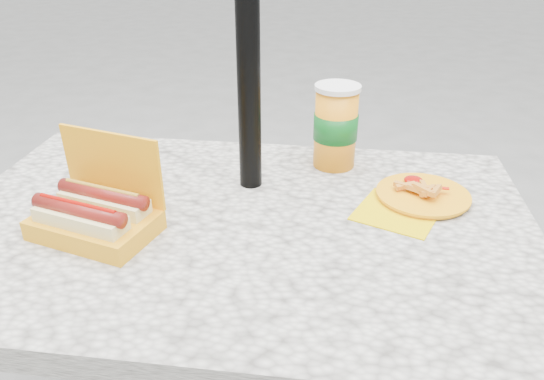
# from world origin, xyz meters

# --- Properties ---
(picnic_table) EXTENTS (1.20, 0.80, 0.75)m
(picnic_table) POSITION_xyz_m (0.00, 0.00, 0.64)
(picnic_table) COLOR beige
(picnic_table) RESTS_ON ground
(umbrella_pole) EXTENTS (0.05, 0.05, 2.20)m
(umbrella_pole) POSITION_xyz_m (0.00, 0.16, 1.10)
(umbrella_pole) COLOR black
(umbrella_pole) RESTS_ON ground
(hotdog_box) EXTENTS (0.26, 0.20, 0.19)m
(hotdog_box) POSITION_xyz_m (-0.26, -0.09, 0.79)
(hotdog_box) COLOR orange
(hotdog_box) RESTS_ON picnic_table
(fries_plate) EXTENTS (0.26, 0.27, 0.04)m
(fries_plate) POSITION_xyz_m (0.38, 0.13, 0.76)
(fries_plate) COLOR #E5BE00
(fries_plate) RESTS_ON picnic_table
(soda_cup) EXTENTS (0.11, 0.11, 0.20)m
(soda_cup) POSITION_xyz_m (0.18, 0.29, 0.85)
(soda_cup) COLOR orange
(soda_cup) RESTS_ON picnic_table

